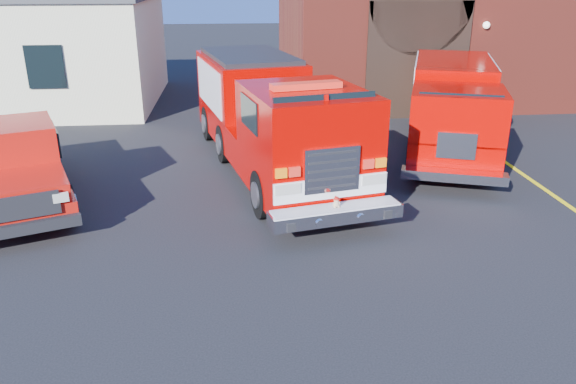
{
  "coord_description": "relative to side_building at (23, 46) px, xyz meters",
  "views": [
    {
      "loc": [
        -0.88,
        -10.28,
        4.87
      ],
      "look_at": [
        0.0,
        -1.2,
        1.3
      ],
      "focal_mm": 35.0,
      "sensor_mm": 36.0,
      "label": 1
    }
  ],
  "objects": [
    {
      "name": "ground",
      "position": [
        9.0,
        -13.0,
        -2.2
      ],
      "size": [
        100.0,
        100.0,
        0.0
      ],
      "primitive_type": "plane",
      "color": "black",
      "rests_on": "ground"
    },
    {
      "name": "parking_stripe_mid",
      "position": [
        15.5,
        -9.0,
        -2.2
      ],
      "size": [
        0.12,
        3.0,
        0.01
      ],
      "primitive_type": "cube",
      "color": "yellow",
      "rests_on": "ground"
    },
    {
      "name": "parking_stripe_near",
      "position": [
        15.5,
        -12.0,
        -2.2
      ],
      "size": [
        0.12,
        3.0,
        0.01
      ],
      "primitive_type": "cube",
      "color": "yellow",
      "rests_on": "ground"
    },
    {
      "name": "fire_engine",
      "position": [
        9.03,
        -9.13,
        -0.77
      ],
      "size": [
        4.33,
        9.3,
        2.77
      ],
      "color": "black",
      "rests_on": "ground"
    },
    {
      "name": "secondary_truck",
      "position": [
        14.37,
        -7.86,
        -0.88
      ],
      "size": [
        4.61,
        7.83,
        2.43
      ],
      "color": "black",
      "rests_on": "ground"
    },
    {
      "name": "pickup_truck",
      "position": [
        3.11,
        -10.81,
        -1.32
      ],
      "size": [
        3.98,
        6.05,
        1.87
      ],
      "color": "black",
      "rests_on": "ground"
    },
    {
      "name": "parking_stripe_far",
      "position": [
        15.5,
        -6.0,
        -2.2
      ],
      "size": [
        0.12,
        3.0,
        0.01
      ],
      "primitive_type": "cube",
      "color": "yellow",
      "rests_on": "ground"
    },
    {
      "name": "side_building",
      "position": [
        0.0,
        0.0,
        0.0
      ],
      "size": [
        10.2,
        8.2,
        4.35
      ],
      "color": "#E9EAC2",
      "rests_on": "ground"
    }
  ]
}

